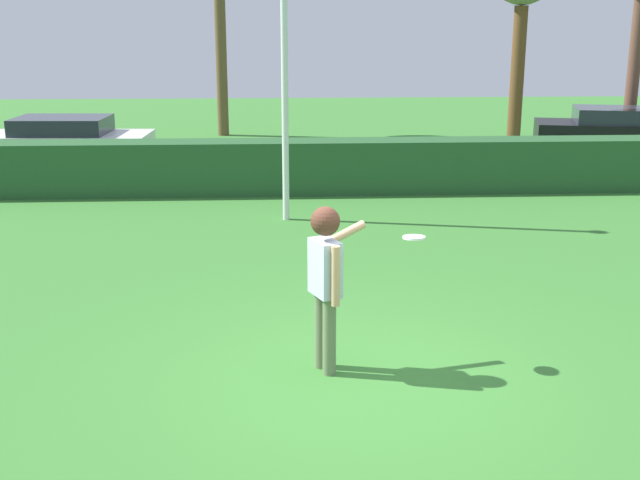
# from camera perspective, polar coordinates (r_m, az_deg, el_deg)

# --- Properties ---
(ground_plane) EXTENTS (60.00, 60.00, 0.00)m
(ground_plane) POSITION_cam_1_polar(r_m,az_deg,el_deg) (8.54, 2.81, -9.57)
(ground_plane) COLOR #387930
(person) EXTENTS (0.64, 0.75, 1.77)m
(person) POSITION_cam_1_polar(r_m,az_deg,el_deg) (8.30, 0.43, -2.16)
(person) COLOR #687753
(person) RESTS_ON ground
(frisbee) EXTENTS (0.24, 0.24, 0.04)m
(frisbee) POSITION_cam_1_polar(r_m,az_deg,el_deg) (8.48, 6.60, 0.18)
(frisbee) COLOR white
(lamppost) EXTENTS (0.24, 0.24, 5.49)m
(lamppost) POSITION_cam_1_polar(r_m,az_deg,el_deg) (14.55, -2.51, 13.22)
(lamppost) COLOR silver
(lamppost) RESTS_ON ground
(hedge_row) EXTENTS (20.05, 0.90, 1.10)m
(hedge_row) POSITION_cam_1_polar(r_m,az_deg,el_deg) (17.20, -0.25, 5.17)
(hedge_row) COLOR #26532A
(hedge_row) RESTS_ON ground
(parked_car_white) EXTENTS (4.28, 1.97, 1.25)m
(parked_car_white) POSITION_cam_1_polar(r_m,az_deg,el_deg) (20.98, -17.55, 6.69)
(parked_car_white) COLOR white
(parked_car_white) RESTS_ON ground
(parked_car_black) EXTENTS (4.48, 2.61, 1.25)m
(parked_car_black) POSITION_cam_1_polar(r_m,az_deg,el_deg) (23.47, 20.05, 7.33)
(parked_car_black) COLOR black
(parked_car_black) RESTS_ON ground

